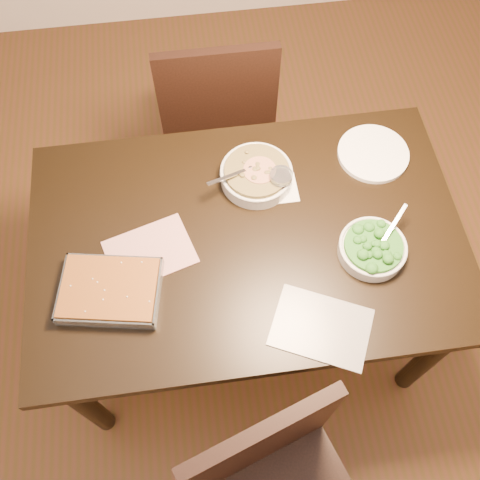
% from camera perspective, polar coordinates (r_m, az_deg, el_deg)
% --- Properties ---
extents(ground, '(4.00, 4.00, 0.00)m').
position_cam_1_polar(ground, '(2.40, 0.56, -8.12)').
color(ground, '#473214').
rests_on(ground, ground).
extents(table, '(1.40, 0.90, 0.75)m').
position_cam_1_polar(table, '(1.80, 0.74, -0.94)').
color(table, black).
rests_on(table, ground).
extents(magazine_a, '(0.31, 0.26, 0.01)m').
position_cam_1_polar(magazine_a, '(1.71, -9.59, -1.28)').
color(magazine_a, '#A32E38').
rests_on(magazine_a, table).
extents(magazine_b, '(0.34, 0.30, 0.01)m').
position_cam_1_polar(magazine_b, '(1.61, 8.66, -9.18)').
color(magazine_b, '#24232A').
rests_on(magazine_b, table).
extents(coaster, '(0.12, 0.12, 0.00)m').
position_cam_1_polar(coaster, '(1.81, 4.26, 5.48)').
color(coaster, white).
rests_on(coaster, table).
extents(stew_bowl, '(0.26, 0.24, 0.09)m').
position_cam_1_polar(stew_bowl, '(1.80, 1.75, 7.01)').
color(stew_bowl, silver).
rests_on(stew_bowl, table).
extents(broccoli_bowl, '(0.21, 0.21, 0.08)m').
position_cam_1_polar(broccoli_bowl, '(1.71, 13.94, -0.86)').
color(broccoli_bowl, silver).
rests_on(broccoli_bowl, table).
extents(baking_dish, '(0.33, 0.27, 0.05)m').
position_cam_1_polar(baking_dish, '(1.65, -13.69, -5.25)').
color(baking_dish, silver).
rests_on(baking_dish, table).
extents(wine_tumbler, '(0.07, 0.07, 0.08)m').
position_cam_1_polar(wine_tumbler, '(1.78, 4.35, 6.28)').
color(wine_tumbler, black).
rests_on(wine_tumbler, coaster).
extents(dinner_plate, '(0.25, 0.25, 0.02)m').
position_cam_1_polar(dinner_plate, '(1.94, 14.01, 8.94)').
color(dinner_plate, white).
rests_on(dinner_plate, table).
extents(chair_far, '(0.45, 0.45, 0.96)m').
position_cam_1_polar(chair_far, '(2.31, -2.52, 13.72)').
color(chair_far, black).
rests_on(chair_far, ground).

